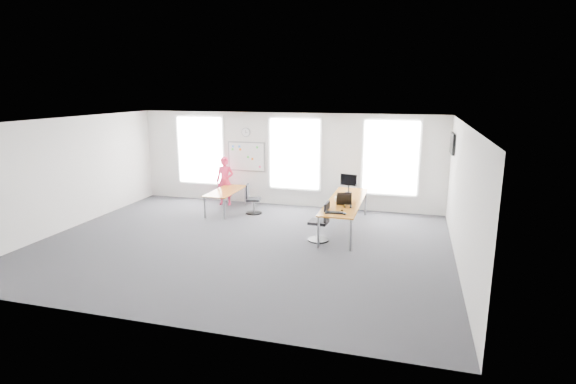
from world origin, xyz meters
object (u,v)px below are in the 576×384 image
(chair_left, at_px, (252,201))
(monitor, at_px, (349,182))
(keyboard, at_px, (334,213))
(headphones, at_px, (348,206))
(desk_right, at_px, (345,202))
(desk_left, at_px, (226,192))
(chair_right, at_px, (321,224))
(person, at_px, (225,181))

(chair_left, height_order, monitor, monitor)
(keyboard, distance_m, headphones, 0.62)
(desk_right, relative_size, headphones, 18.19)
(desk_left, distance_m, monitor, 3.82)
(headphones, relative_size, monitor, 0.34)
(chair_right, height_order, monitor, monitor)
(chair_right, height_order, person, person)
(desk_left, bearing_deg, chair_left, 1.93)
(headphones, bearing_deg, monitor, 106.63)
(desk_right, relative_size, keyboard, 7.41)
(desk_right, bearing_deg, desk_left, 167.46)
(desk_right, distance_m, chair_right, 1.20)
(chair_right, distance_m, headphones, 0.81)
(chair_left, xyz_separation_m, monitor, (2.93, 0.05, 0.74))
(desk_left, distance_m, chair_left, 0.88)
(desk_left, distance_m, headphones, 4.31)
(desk_left, height_order, person, person)
(headphones, xyz_separation_m, monitor, (-0.22, 1.67, 0.28))
(monitor, bearing_deg, person, -177.75)
(desk_left, relative_size, chair_right, 1.84)
(person, distance_m, headphones, 4.97)
(chair_right, bearing_deg, headphones, 120.84)
(desk_right, xyz_separation_m, desk_left, (-3.83, 0.85, -0.15))
(monitor, bearing_deg, keyboard, -78.30)
(chair_right, bearing_deg, keyboard, 59.34)
(chair_right, distance_m, chair_left, 3.20)
(desk_right, distance_m, desk_left, 3.93)
(desk_right, xyz_separation_m, headphones, (0.17, -0.74, 0.10))
(desk_right, distance_m, keyboard, 1.32)
(person, xyz_separation_m, monitor, (4.14, -0.72, 0.35))
(desk_right, height_order, chair_left, chair_left)
(chair_right, height_order, chair_left, chair_right)
(headphones, height_order, monitor, monitor)
(person, relative_size, monitor, 2.90)
(chair_left, bearing_deg, monitor, -100.10)
(person, height_order, keyboard, person)
(desk_right, height_order, chair_right, chair_right)
(chair_left, xyz_separation_m, keyboard, (2.91, -2.19, 0.43))
(desk_right, bearing_deg, keyboard, -92.91)
(keyboard, distance_m, monitor, 2.26)
(desk_right, relative_size, chair_left, 3.67)
(headphones, bearing_deg, desk_left, 167.43)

